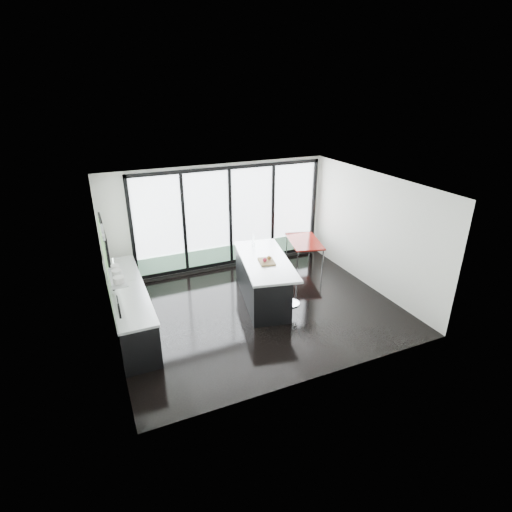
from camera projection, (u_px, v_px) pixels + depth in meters
name	position (u px, v px, depth m)	size (l,w,h in m)	color
floor	(257.00, 308.00, 8.95)	(6.00, 5.00, 0.00)	black
ceiling	(258.00, 185.00, 7.84)	(6.00, 5.00, 0.00)	white
wall_back	(229.00, 221.00, 10.62)	(6.00, 0.09, 2.80)	silver
wall_front	(322.00, 307.00, 6.30)	(6.00, 0.00, 2.80)	silver
wall_left	(106.00, 263.00, 7.46)	(0.26, 5.00, 2.80)	silver
wall_right	(372.00, 231.00, 9.51)	(0.00, 5.00, 2.80)	silver
counter_cabinets	(130.00, 307.00, 8.11)	(0.69, 3.24, 1.36)	black
island	(261.00, 279.00, 9.18)	(1.53, 2.61, 1.30)	black
bar_stool_near	(291.00, 292.00, 9.03)	(0.39, 0.39, 0.63)	silver
bar_stool_far	(278.00, 281.00, 9.47)	(0.41, 0.41, 0.65)	silver
red_table	(304.00, 253.00, 10.95)	(0.78, 1.36, 0.73)	maroon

